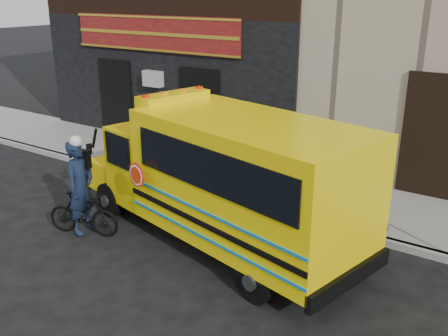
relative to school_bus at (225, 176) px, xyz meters
name	(u,v)px	position (x,y,z in m)	size (l,w,h in m)	color
ground	(171,250)	(-0.77, -0.79, -1.51)	(120.00, 120.00, 0.00)	black
curb	(240,203)	(-0.77, 1.81, -1.43)	(40.00, 0.20, 0.15)	gray
sidewalk	(270,184)	(-0.77, 3.31, -1.43)	(40.00, 3.00, 0.15)	gray
school_bus	(225,176)	(0.00, 0.00, 0.00)	(7.20, 3.65, 2.92)	black
bicycle	(83,214)	(-2.76, -1.28, -1.03)	(0.45, 1.60, 0.96)	black
cyclist	(81,189)	(-2.82, -1.22, -0.50)	(0.73, 0.48, 2.01)	#111C34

